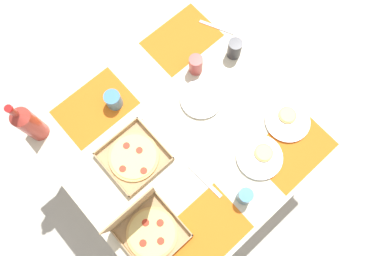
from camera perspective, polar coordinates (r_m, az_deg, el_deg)
ground_plane at (r=2.46m, az=0.00°, el=-5.06°), size 6.00×6.00×0.00m
dining_table at (r=1.86m, az=0.00°, el=-0.98°), size 1.25×1.09×0.73m
placemat_near_left at (r=1.68m, az=1.90°, el=-15.84°), size 0.36×0.26×0.00m
placemat_near_right at (r=1.79m, az=15.29°, el=-3.18°), size 0.36×0.26×0.00m
placemat_far_left at (r=1.85m, az=-14.78°, el=3.09°), size 0.36×0.26×0.00m
placemat_far_right at (r=1.95m, az=-1.62°, el=13.57°), size 0.36×0.26×0.00m
pizza_box_corner_left at (r=1.64m, az=-6.91°, el=-15.15°), size 0.26×0.26×0.29m
pizza_box_center at (r=1.73m, az=-8.97°, el=-4.43°), size 0.27×0.27×0.04m
plate_far_left at (r=1.74m, az=10.45°, el=-4.40°), size 0.22×0.22×0.03m
plate_middle at (r=1.82m, az=14.55°, el=1.14°), size 0.21×0.21×0.03m
plate_near_left at (r=1.80m, az=1.44°, el=4.48°), size 0.21×0.21×0.02m
soda_bottle at (r=1.78m, az=-23.96°, el=0.68°), size 0.09×0.09×0.32m
cup_clear_left at (r=1.82m, az=0.58°, el=9.77°), size 0.07×0.07×0.11m
cup_dark at (r=1.66m, az=8.17°, el=-10.40°), size 0.06×0.06×0.10m
cup_spare at (r=1.88m, az=6.59°, el=12.08°), size 0.07×0.07×0.11m
cup_red at (r=1.79m, az=-12.06°, el=4.27°), size 0.08×0.08×0.09m
fork_by_far_left at (r=1.99m, az=3.83°, el=15.31°), size 0.10×0.18×0.00m
knife_by_near_right at (r=1.70m, az=1.93°, el=-8.11°), size 0.03×0.21×0.00m
knife_by_far_right at (r=1.81m, az=-6.14°, el=4.17°), size 0.20×0.10×0.00m
fork_by_near_left at (r=1.84m, az=8.78°, el=5.82°), size 0.11×0.17×0.00m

